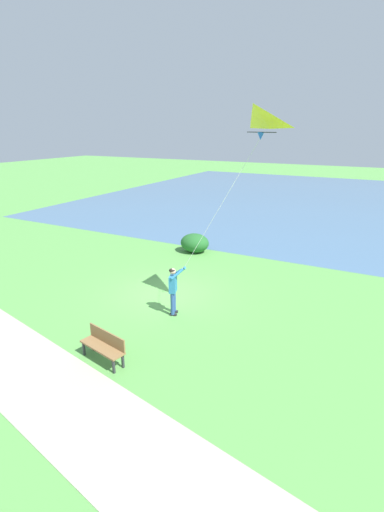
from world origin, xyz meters
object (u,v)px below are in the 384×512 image
Objects in this scene: person_kite_flyer at (174,287)px; park_bench_near_walkway at (104,344)px; flying_kite at (253,123)px; lakeside_shrub at (195,243)px.

park_bench_near_walkway is (3.32, -0.33, -0.54)m from person_kite_flyer.
flying_kite is at bearing 145.95° from park_bench_near_walkway.
lakeside_shrub is (-9.89, -2.24, -0.01)m from park_bench_near_walkway.
flying_kite is (-0.65, 2.35, 5.36)m from person_kite_flyer.
lakeside_shrub is at bearing -158.63° from person_kite_flyer.
flying_kite reaches higher than lakeside_shrub.
park_bench_near_walkway is at bearing -34.05° from flying_kite.
lakeside_shrub is at bearing -167.21° from park_bench_near_walkway.
park_bench_near_walkway is 10.14m from lakeside_shrub.
flying_kite is at bearing 39.76° from lakeside_shrub.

